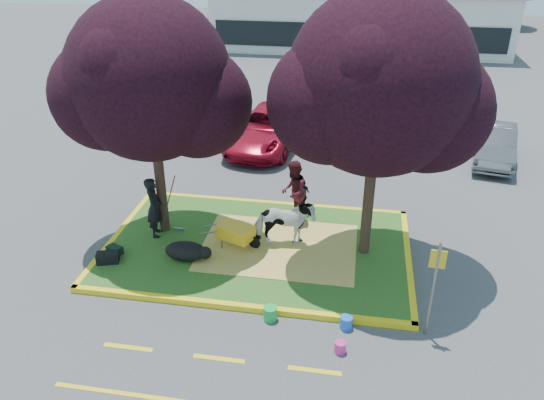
% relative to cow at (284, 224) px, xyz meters
% --- Properties ---
extents(ground, '(90.00, 90.00, 0.00)m').
position_rel_cow_xyz_m(ground, '(-0.72, -0.12, -0.84)').
color(ground, '#424244').
rests_on(ground, ground).
extents(median_island, '(8.00, 5.00, 0.15)m').
position_rel_cow_xyz_m(median_island, '(-0.72, -0.12, -0.76)').
color(median_island, '#25551A').
rests_on(median_island, ground).
extents(curb_near, '(8.30, 0.16, 0.15)m').
position_rel_cow_xyz_m(curb_near, '(-0.72, -2.70, -0.76)').
color(curb_near, yellow).
rests_on(curb_near, ground).
extents(curb_far, '(8.30, 0.16, 0.15)m').
position_rel_cow_xyz_m(curb_far, '(-0.72, 2.46, -0.76)').
color(curb_far, yellow).
rests_on(curb_far, ground).
extents(curb_left, '(0.16, 5.30, 0.15)m').
position_rel_cow_xyz_m(curb_left, '(-4.80, -0.12, -0.76)').
color(curb_left, yellow).
rests_on(curb_left, ground).
extents(curb_right, '(0.16, 5.30, 0.15)m').
position_rel_cow_xyz_m(curb_right, '(3.36, -0.12, -0.76)').
color(curb_right, yellow).
rests_on(curb_right, ground).
extents(straw_bedding, '(4.20, 3.00, 0.01)m').
position_rel_cow_xyz_m(straw_bedding, '(-0.12, -0.12, -0.68)').
color(straw_bedding, '#D6C358').
rests_on(straw_bedding, median_island).
extents(tree_purple_left, '(5.06, 4.20, 6.51)m').
position_rel_cow_xyz_m(tree_purple_left, '(-3.50, 0.26, 3.52)').
color(tree_purple_left, black).
rests_on(tree_purple_left, median_island).
extents(tree_purple_right, '(5.30, 4.40, 6.82)m').
position_rel_cow_xyz_m(tree_purple_right, '(2.20, 0.06, 3.72)').
color(tree_purple_right, black).
rests_on(tree_purple_right, median_island).
extents(fire_lane_stripe_a, '(1.10, 0.12, 0.01)m').
position_rel_cow_xyz_m(fire_lane_stripe_a, '(-2.72, -4.32, -0.84)').
color(fire_lane_stripe_a, yellow).
rests_on(fire_lane_stripe_a, ground).
extents(fire_lane_stripe_b, '(1.10, 0.12, 0.01)m').
position_rel_cow_xyz_m(fire_lane_stripe_b, '(-0.72, -4.32, -0.84)').
color(fire_lane_stripe_b, yellow).
rests_on(fire_lane_stripe_b, ground).
extents(fire_lane_stripe_c, '(1.10, 0.12, 0.01)m').
position_rel_cow_xyz_m(fire_lane_stripe_c, '(1.28, -4.32, -0.84)').
color(fire_lane_stripe_c, yellow).
rests_on(fire_lane_stripe_c, ground).
extents(retail_building, '(20.40, 8.40, 4.40)m').
position_rel_cow_xyz_m(retail_building, '(1.28, 27.87, 1.41)').
color(retail_building, silver).
rests_on(retail_building, ground).
extents(cow, '(1.75, 1.06, 1.38)m').
position_rel_cow_xyz_m(cow, '(0.00, 0.00, 0.00)').
color(cow, silver).
rests_on(cow, median_island).
extents(calf, '(1.23, 0.86, 0.49)m').
position_rel_cow_xyz_m(calf, '(-2.44, -1.08, -0.45)').
color(calf, black).
rests_on(calf, median_island).
extents(handler, '(0.56, 0.72, 1.76)m').
position_rel_cow_xyz_m(handler, '(-3.65, -0.03, 0.19)').
color(handler, black).
rests_on(handler, median_island).
extents(visitor_a, '(0.75, 0.94, 1.89)m').
position_rel_cow_xyz_m(visitor_a, '(0.06, 1.43, 0.26)').
color(visitor_a, '#47141C').
rests_on(visitor_a, median_island).
extents(visitor_b, '(0.53, 0.72, 1.14)m').
position_rel_cow_xyz_m(visitor_b, '(0.29, 1.92, -0.12)').
color(visitor_b, black).
rests_on(visitor_b, median_island).
extents(wheelbarrow, '(1.71, 0.88, 0.65)m').
position_rel_cow_xyz_m(wheelbarrow, '(-1.29, -0.26, -0.24)').
color(wheelbarrow, black).
rests_on(wheelbarrow, median_island).
extents(gear_bag_dark, '(0.62, 0.45, 0.28)m').
position_rel_cow_xyz_m(gear_bag_dark, '(-4.42, -1.58, -0.55)').
color(gear_bag_dark, black).
rests_on(gear_bag_dark, median_island).
extents(gear_bag_green, '(0.48, 0.40, 0.22)m').
position_rel_cow_xyz_m(gear_bag_green, '(-4.42, -1.16, -0.58)').
color(gear_bag_green, black).
rests_on(gear_bag_green, median_island).
extents(sign_post, '(0.33, 0.06, 2.35)m').
position_rel_cow_xyz_m(sign_post, '(3.58, -2.82, 0.60)').
color(sign_post, slate).
rests_on(sign_post, ground).
extents(bucket_green, '(0.36, 0.36, 0.34)m').
position_rel_cow_xyz_m(bucket_green, '(0.12, -2.92, -0.67)').
color(bucket_green, green).
rests_on(bucket_green, ground).
extents(bucket_pink, '(0.25, 0.25, 0.26)m').
position_rel_cow_xyz_m(bucket_pink, '(1.75, -3.69, -0.71)').
color(bucket_pink, '#D52F8D').
rests_on(bucket_pink, ground).
extents(bucket_blue, '(0.33, 0.33, 0.30)m').
position_rel_cow_xyz_m(bucket_blue, '(1.84, -2.92, -0.69)').
color(bucket_blue, blue).
rests_on(bucket_blue, ground).
extents(car_black, '(2.02, 4.26, 1.41)m').
position_rel_cow_xyz_m(car_black, '(-6.65, 7.64, -0.14)').
color(car_black, black).
rests_on(car_black, ground).
extents(car_silver, '(2.76, 4.04, 1.26)m').
position_rel_cow_xyz_m(car_silver, '(-5.10, 8.62, -0.21)').
color(car_silver, '#9FA2A7').
rests_on(car_silver, ground).
extents(car_red, '(3.43, 5.76, 1.50)m').
position_rel_cow_xyz_m(car_red, '(-1.75, 7.54, -0.09)').
color(car_red, maroon).
rests_on(car_red, ground).
extents(car_white, '(1.90, 4.26, 1.21)m').
position_rel_cow_xyz_m(car_white, '(0.99, 8.96, -0.23)').
color(car_white, white).
rests_on(car_white, ground).
extents(car_grey, '(2.08, 4.19, 1.32)m').
position_rel_cow_xyz_m(car_grey, '(6.89, 7.50, -0.18)').
color(car_grey, '#4F5156').
rests_on(car_grey, ground).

